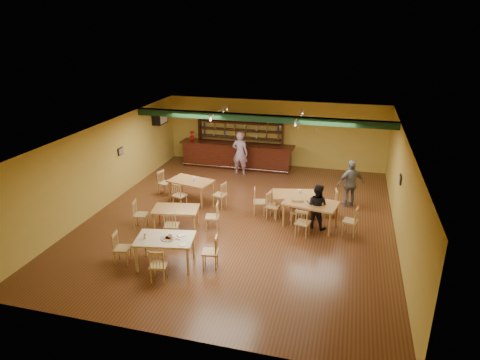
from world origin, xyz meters
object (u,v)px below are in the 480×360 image
(dining_table_b, at_px, (295,204))
(patron_bar, at_px, (240,153))
(bar_counter, at_px, (237,156))
(patron_right_a, at_px, (317,206))
(dining_table_c, at_px, (176,218))
(near_table, at_px, (166,251))
(dining_table_d, at_px, (310,214))
(dining_table_a, at_px, (191,190))

(dining_table_b, height_order, patron_bar, patron_bar)
(dining_table_b, bearing_deg, bar_counter, 114.53)
(dining_table_b, bearing_deg, patron_right_a, -57.18)
(dining_table_c, distance_m, near_table, 2.18)
(near_table, bearing_deg, patron_bar, 79.32)
(bar_counter, bearing_deg, dining_table_d, -52.99)
(dining_table_d, distance_m, near_table, 4.91)
(patron_right_a, bearing_deg, bar_counter, -33.55)
(dining_table_b, relative_size, dining_table_c, 1.08)
(near_table, bearing_deg, patron_right_a, 31.45)
(dining_table_b, bearing_deg, dining_table_d, -63.48)
(dining_table_a, height_order, patron_bar, patron_bar)
(near_table, distance_m, patron_right_a, 5.04)
(dining_table_d, bearing_deg, bar_counter, 138.51)
(dining_table_d, xyz_separation_m, patron_bar, (-3.51, 4.32, 0.53))
(bar_counter, xyz_separation_m, dining_table_c, (-0.26, -6.44, -0.21))
(dining_table_b, xyz_separation_m, dining_table_c, (-3.53, -2.05, -0.03))
(patron_right_a, bearing_deg, dining_table_b, -26.67)
(bar_counter, distance_m, dining_table_c, 6.45)
(bar_counter, distance_m, patron_right_a, 6.60)
(dining_table_a, xyz_separation_m, dining_table_d, (4.51, -1.03, 0.03))
(bar_counter, xyz_separation_m, near_table, (0.32, -8.54, -0.15))
(dining_table_a, bearing_deg, bar_counter, 94.80)
(dining_table_c, distance_m, patron_bar, 5.68)
(bar_counter, distance_m, near_table, 8.54)
(patron_bar, bearing_deg, dining_table_a, 75.15)
(bar_counter, distance_m, patron_bar, 0.98)
(bar_counter, distance_m, dining_table_b, 5.47)
(dining_table_b, distance_m, dining_table_c, 4.08)
(bar_counter, xyz_separation_m, patron_right_a, (4.07, -5.19, 0.18))
(dining_table_a, distance_m, dining_table_d, 4.63)
(near_table, bearing_deg, dining_table_a, 91.92)
(dining_table_a, height_order, dining_table_d, dining_table_d)
(dining_table_d, bearing_deg, near_table, -124.79)
(dining_table_a, height_order, patron_right_a, patron_right_a)
(dining_table_d, relative_size, patron_bar, 0.89)
(patron_bar, height_order, patron_right_a, patron_bar)
(dining_table_c, height_order, patron_right_a, patron_right_a)
(patron_bar, bearing_deg, near_table, 91.83)
(dining_table_d, bearing_deg, patron_right_a, -1.43)
(bar_counter, distance_m, dining_table_a, 4.17)
(patron_bar, bearing_deg, dining_table_d, 131.25)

